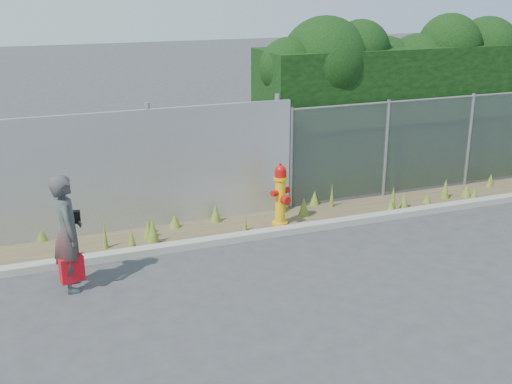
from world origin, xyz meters
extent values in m
plane|color=#353538|center=(0.00, 0.00, 0.00)|extent=(80.00, 80.00, 0.00)
cube|color=gray|center=(0.00, 1.80, 0.06)|extent=(16.00, 0.22, 0.12)
cube|color=brown|center=(0.00, 2.40, 0.01)|extent=(16.00, 1.20, 0.01)
cone|color=#50681F|center=(-1.91, 2.17, 0.23)|extent=(0.23, 0.23, 0.46)
cone|color=#50681F|center=(-2.71, 2.26, 0.23)|extent=(0.10, 0.10, 0.47)
cone|color=#50681F|center=(-0.21, 2.17, 0.16)|extent=(0.08, 0.08, 0.31)
cone|color=#50681F|center=(3.16, 2.16, 0.17)|extent=(0.22, 0.22, 0.34)
cone|color=#50681F|center=(-3.69, 3.02, 0.22)|extent=(0.24, 0.24, 0.45)
cone|color=#50681F|center=(-2.30, 2.03, 0.18)|extent=(0.18, 0.18, 0.36)
cone|color=#50681F|center=(2.73, 1.96, 0.15)|extent=(0.22, 0.22, 0.29)
cone|color=#50681F|center=(2.80, 2.02, 0.27)|extent=(0.16, 0.16, 0.54)
cone|color=#50681F|center=(5.88, 2.84, 0.12)|extent=(0.14, 0.14, 0.23)
cone|color=#50681F|center=(0.80, 2.84, 0.27)|extent=(0.20, 0.20, 0.54)
cone|color=#50681F|center=(1.12, 2.51, 0.18)|extent=(0.22, 0.22, 0.36)
cone|color=#50681F|center=(4.84, 2.11, 0.13)|extent=(0.15, 0.15, 0.25)
cone|color=#50681F|center=(-1.80, 2.69, 0.10)|extent=(0.15, 0.15, 0.19)
cone|color=#50681F|center=(-1.92, 2.45, 0.18)|extent=(0.21, 0.21, 0.37)
cone|color=#50681F|center=(-3.26, 2.14, 0.13)|extent=(0.22, 0.22, 0.27)
cone|color=#50681F|center=(1.57, 2.97, 0.16)|extent=(0.20, 0.20, 0.31)
cone|color=#50681F|center=(3.77, 2.25, 0.10)|extent=(0.18, 0.18, 0.20)
cone|color=#50681F|center=(4.30, 2.38, 0.21)|extent=(0.19, 0.19, 0.42)
cone|color=#50681F|center=(-1.37, 2.77, 0.13)|extent=(0.22, 0.22, 0.27)
cone|color=#50681F|center=(-0.58, 2.78, 0.19)|extent=(0.21, 0.21, 0.37)
cone|color=#50681F|center=(5.70, 2.66, 0.11)|extent=(0.15, 0.15, 0.23)
cone|color=#50681F|center=(1.85, 2.74, 0.24)|extent=(0.09, 0.09, 0.49)
cone|color=#50681F|center=(4.78, 2.30, 0.13)|extent=(0.22, 0.22, 0.27)
cube|color=#A2A5A9|center=(-3.25, 3.00, 1.10)|extent=(8.50, 0.08, 2.20)
cylinder|color=gray|center=(-1.70, 3.12, 1.15)|extent=(0.10, 0.10, 2.30)
cylinder|color=gray|center=(0.80, 3.12, 1.15)|extent=(0.10, 0.10, 2.30)
cube|color=gray|center=(4.25, 3.00, 1.00)|extent=(6.50, 0.03, 2.00)
cylinder|color=gray|center=(4.25, 3.00, 2.00)|extent=(6.50, 0.04, 0.04)
cylinder|color=gray|center=(1.05, 3.00, 1.02)|extent=(0.07, 0.07, 2.05)
cylinder|color=gray|center=(3.20, 3.00, 1.02)|extent=(0.07, 0.07, 2.05)
cylinder|color=gray|center=(5.30, 3.00, 1.02)|extent=(0.07, 0.07, 2.05)
cube|color=black|center=(4.55, 4.00, 1.50)|extent=(7.30, 1.60, 3.00)
sphere|color=black|center=(1.39, 3.93, 2.67)|extent=(1.21, 1.21, 1.21)
sphere|color=black|center=(2.25, 4.02, 2.74)|extent=(1.87, 1.87, 1.87)
sphere|color=black|center=(3.01, 3.90, 2.98)|extent=(1.22, 1.22, 1.22)
sphere|color=black|center=(3.84, 4.26, 2.43)|extent=(1.55, 1.55, 1.55)
sphere|color=black|center=(4.52, 3.99, 2.52)|extent=(1.48, 1.48, 1.48)
sphere|color=black|center=(5.24, 3.90, 2.97)|extent=(1.40, 1.40, 1.40)
sphere|color=black|center=(6.32, 3.96, 2.84)|extent=(1.49, 1.49, 1.49)
sphere|color=black|center=(6.86, 3.90, 2.42)|extent=(1.54, 1.54, 1.54)
cylinder|color=#E6AC0C|center=(0.50, 2.23, 0.03)|extent=(0.29, 0.29, 0.06)
cylinder|color=#E6AC0C|center=(0.50, 2.23, 0.45)|extent=(0.19, 0.19, 0.89)
cylinder|color=#E6AC0C|center=(0.50, 2.23, 0.91)|extent=(0.25, 0.25, 0.05)
cylinder|color=#B20F0A|center=(0.50, 2.23, 0.99)|extent=(0.22, 0.22, 0.10)
sphere|color=#B20F0A|center=(0.50, 2.23, 1.06)|extent=(0.20, 0.20, 0.20)
cylinder|color=#B20F0A|center=(0.50, 2.23, 1.16)|extent=(0.05, 0.05, 0.05)
cylinder|color=#B20F0A|center=(0.35, 2.23, 0.65)|extent=(0.10, 0.12, 0.12)
cylinder|color=#B20F0A|center=(0.65, 2.23, 0.65)|extent=(0.10, 0.12, 0.12)
cylinder|color=#B20F0A|center=(0.50, 2.09, 0.52)|extent=(0.16, 0.13, 0.16)
imported|color=#0E5A54|center=(-3.38, 0.97, 0.88)|extent=(0.43, 0.64, 1.76)
cube|color=#B70B0A|center=(-3.38, 0.83, 0.36)|extent=(0.34, 0.13, 0.38)
cylinder|color=#B70B0A|center=(-3.38, 0.83, 0.62)|extent=(0.16, 0.01, 0.01)
cube|color=black|center=(-3.30, 1.09, 1.06)|extent=(0.24, 0.10, 0.18)
camera|label=1|loc=(-3.94, -8.02, 4.35)|focal=45.00mm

